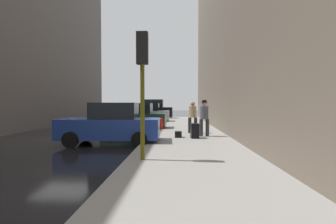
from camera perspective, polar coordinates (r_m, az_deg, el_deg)
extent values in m
plane|color=black|center=(13.67, -21.72, -5.65)|extent=(120.00, 120.00, 0.00)
cube|color=gray|center=(12.52, 4.43, -5.86)|extent=(4.00, 40.00, 0.15)
cube|color=navy|center=(11.52, -12.48, -3.48)|extent=(4.25, 1.95, 0.84)
cube|color=black|center=(11.43, -11.53, 0.25)|extent=(1.93, 1.61, 0.70)
cylinder|color=black|center=(12.80, -17.51, -4.66)|extent=(0.65, 0.24, 0.64)
cylinder|color=black|center=(11.08, -20.48, -5.68)|extent=(0.65, 0.24, 0.64)
cylinder|color=black|center=(12.24, -5.22, -4.88)|extent=(0.65, 0.24, 0.64)
cylinder|color=black|center=(10.42, -6.25, -6.05)|extent=(0.65, 0.24, 0.64)
cube|color=#193828|center=(17.73, -7.29, -1.64)|extent=(4.23, 1.91, 0.84)
cube|color=black|center=(17.67, -6.66, 0.79)|extent=(1.92, 1.60, 0.70)
cylinder|color=black|center=(18.94, -10.85, -2.56)|extent=(0.64, 0.23, 0.64)
cylinder|color=black|center=(17.17, -12.33, -3.01)|extent=(0.64, 0.23, 0.64)
cylinder|color=black|center=(18.48, -2.60, -2.64)|extent=(0.64, 0.23, 0.64)
cylinder|color=black|center=(16.65, -3.23, -3.12)|extent=(0.64, 0.23, 0.64)
cube|color=#B7BABF|center=(24.39, -4.71, -0.71)|extent=(4.21, 1.87, 0.84)
cube|color=black|center=(24.35, -4.24, 1.05)|extent=(1.90, 1.58, 0.70)
cylinder|color=black|center=(25.51, -7.52, -1.44)|extent=(0.64, 0.22, 0.64)
cylinder|color=black|center=(23.70, -8.24, -1.69)|extent=(0.64, 0.22, 0.64)
cylinder|color=black|center=(25.21, -1.38, -1.47)|extent=(0.64, 0.22, 0.64)
cylinder|color=black|center=(23.38, -1.63, -1.72)|extent=(0.64, 0.22, 0.64)
cube|color=black|center=(29.91, -3.44, -0.01)|extent=(4.60, 1.85, 1.10)
cube|color=black|center=(29.88, -3.06, 1.87)|extent=(2.07, 1.57, 0.90)
cylinder|color=black|center=(31.02, -6.02, -0.88)|extent=(0.64, 0.22, 0.64)
cylinder|color=black|center=(29.21, -6.54, -1.04)|extent=(0.64, 0.22, 0.64)
cylinder|color=black|center=(30.74, -0.50, -0.89)|extent=(0.64, 0.22, 0.64)
cylinder|color=black|center=(28.90, -0.67, -1.06)|extent=(0.64, 0.22, 0.64)
cylinder|color=red|center=(16.53, -1.52, -2.79)|extent=(0.22, 0.22, 0.55)
sphere|color=red|center=(16.51, -1.52, -1.65)|extent=(0.20, 0.20, 0.20)
cylinder|color=red|center=(16.54, -2.07, -2.69)|extent=(0.10, 0.09, 0.09)
cylinder|color=red|center=(16.52, -0.97, -2.70)|extent=(0.10, 0.09, 0.09)
cylinder|color=#514C0F|center=(7.43, -5.59, 3.43)|extent=(0.12, 0.12, 3.60)
cube|color=black|center=(7.59, -5.62, 13.66)|extent=(0.32, 0.24, 0.90)
sphere|color=red|center=(7.78, -5.49, 15.48)|extent=(0.14, 0.14, 0.14)
sphere|color=yellow|center=(7.72, -5.49, 13.46)|extent=(0.14, 0.14, 0.14)
sphere|color=green|center=(7.67, -5.48, 11.41)|extent=(0.14, 0.14, 0.14)
cylinder|color=#333338|center=(12.94, 7.23, -3.40)|extent=(0.21, 0.21, 0.85)
cylinder|color=#333338|center=(13.04, 8.57, -3.36)|extent=(0.21, 0.21, 0.85)
cylinder|color=#4C5156|center=(12.94, 7.91, -0.14)|extent=(0.48, 0.48, 0.62)
sphere|color=beige|center=(12.93, 7.92, 1.77)|extent=(0.24, 0.24, 0.24)
cylinder|color=black|center=(12.94, 7.92, 2.09)|extent=(0.34, 0.34, 0.02)
cylinder|color=black|center=(12.94, 7.92, 2.35)|extent=(0.23, 0.23, 0.11)
cylinder|color=black|center=(14.35, 4.76, -2.88)|extent=(0.19, 0.19, 0.85)
cylinder|color=black|center=(14.39, 6.02, -2.88)|extent=(0.19, 0.19, 0.85)
cylinder|color=tan|center=(14.33, 5.40, 0.05)|extent=(0.42, 0.42, 0.62)
sphere|color=#997051|center=(14.32, 5.40, 1.77)|extent=(0.24, 0.24, 0.24)
cube|color=black|center=(12.26, 5.83, -4.07)|extent=(0.39, 0.58, 0.68)
cylinder|color=#333333|center=(12.22, 5.84, -1.65)|extent=(0.02, 0.02, 0.36)
cube|color=black|center=(12.50, 2.26, -4.88)|extent=(0.32, 0.44, 0.28)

